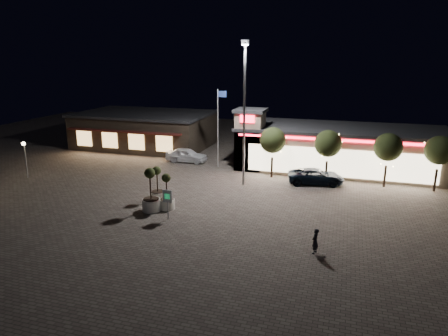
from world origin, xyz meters
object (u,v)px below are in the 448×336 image
(planter_mid, at_px, (151,198))
(white_sedan, at_px, (186,155))
(pickup_truck, at_px, (316,176))
(valet_sign, at_px, (167,199))
(pedestrian, at_px, (315,241))
(planter_left, at_px, (158,191))

(planter_mid, bearing_deg, white_sedan, 101.84)
(pickup_truck, height_order, planter_mid, planter_mid)
(valet_sign, bearing_deg, pickup_truck, 50.70)
(pickup_truck, relative_size, pedestrian, 3.26)
(white_sedan, height_order, planter_left, planter_left)
(white_sedan, bearing_deg, pedestrian, -139.31)
(planter_mid, relative_size, valet_sign, 1.54)
(pedestrian, bearing_deg, planter_left, -91.75)
(pickup_truck, distance_m, planter_mid, 15.15)
(pickup_truck, height_order, valet_sign, valet_sign)
(pickup_truck, bearing_deg, pedestrian, 173.06)
(pickup_truck, xyz_separation_m, white_sedan, (-14.07, 3.77, 0.08))
(white_sedan, bearing_deg, valet_sign, -162.87)
(pedestrian, bearing_deg, pickup_truck, -154.82)
(planter_left, xyz_separation_m, planter_mid, (0.44, -2.00, 0.14))
(white_sedan, distance_m, planter_left, 12.31)
(valet_sign, bearing_deg, white_sedan, 107.57)
(planter_mid, bearing_deg, valet_sign, -29.92)
(planter_mid, bearing_deg, planter_left, 102.46)
(white_sedan, bearing_deg, pickup_truck, -105.43)
(planter_mid, bearing_deg, pedestrian, -14.91)
(pickup_truck, distance_m, valet_sign, 14.68)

